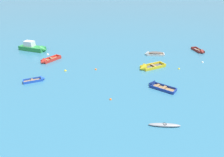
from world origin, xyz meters
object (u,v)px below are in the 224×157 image
at_px(rowboat_yellow_far_right, 147,68).
at_px(mooring_buoy_between_boats_left, 179,69).
at_px(rowboat_deep_blue_back_row_right, 156,86).
at_px(rowboat_red_midfield_right, 47,61).
at_px(motor_launch_green_center, 34,48).
at_px(mooring_buoy_outer_edge, 48,55).
at_px(rowboat_white_foreground_center, 152,54).
at_px(mooring_buoy_central, 202,62).
at_px(mooring_buoy_trailing, 65,71).
at_px(mooring_buoy_far_field, 96,70).
at_px(mooring_buoy_near_foreground, 111,100).
at_px(kayak_grey_near_right, 165,125).
at_px(rowboat_maroon_far_left, 200,52).
at_px(rowboat_blue_outer_left, 39,79).

relative_size(rowboat_yellow_far_right, mooring_buoy_between_boats_left, 13.98).
height_order(rowboat_deep_blue_back_row_right, rowboat_yellow_far_right, rowboat_yellow_far_right).
distance_m(rowboat_red_midfield_right, motor_launch_green_center, 7.49).
height_order(rowboat_yellow_far_right, mooring_buoy_outer_edge, rowboat_yellow_far_right).
bearing_deg(rowboat_yellow_far_right, rowboat_white_foreground_center, 65.11).
distance_m(motor_launch_green_center, mooring_buoy_central, 31.42).
height_order(motor_launch_green_center, mooring_buoy_trailing, motor_launch_green_center).
xyz_separation_m(mooring_buoy_far_field, mooring_buoy_central, (18.18, 0.58, 0.00)).
bearing_deg(mooring_buoy_outer_edge, mooring_buoy_trailing, -64.48).
bearing_deg(rowboat_yellow_far_right, rowboat_deep_blue_back_row_right, -94.81).
relative_size(rowboat_yellow_far_right, mooring_buoy_trailing, 11.78).
distance_m(motor_launch_green_center, mooring_buoy_outer_edge, 4.19).
bearing_deg(rowboat_deep_blue_back_row_right, mooring_buoy_trailing, 150.98).
height_order(rowboat_white_foreground_center, mooring_buoy_central, rowboat_white_foreground_center).
relative_size(rowboat_yellow_far_right, mooring_buoy_far_field, 13.45).
relative_size(mooring_buoy_near_foreground, mooring_buoy_far_field, 0.84).
distance_m(rowboat_red_midfield_right, mooring_buoy_central, 26.51).
bearing_deg(motor_launch_green_center, mooring_buoy_near_foreground, -57.52).
distance_m(kayak_grey_near_right, mooring_buoy_far_field, 15.53).
relative_size(mooring_buoy_outer_edge, mooring_buoy_trailing, 1.11).
xyz_separation_m(rowboat_red_midfield_right, motor_launch_green_center, (-3.41, 6.66, 0.38)).
bearing_deg(rowboat_deep_blue_back_row_right, mooring_buoy_between_boats_left, 42.80).
distance_m(rowboat_deep_blue_back_row_right, rowboat_yellow_far_right, 5.86).
xyz_separation_m(rowboat_maroon_far_left, kayak_grey_near_right, (-14.65, -19.89, -0.03)).
height_order(rowboat_deep_blue_back_row_right, rowboat_blue_outer_left, rowboat_deep_blue_back_row_right).
xyz_separation_m(rowboat_maroon_far_left, mooring_buoy_between_boats_left, (-7.43, -7.00, -0.17)).
xyz_separation_m(kayak_grey_near_right, rowboat_yellow_far_right, (2.18, 13.60, 0.07)).
distance_m(rowboat_maroon_far_left, mooring_buoy_near_foreground, 24.06).
relative_size(kayak_grey_near_right, mooring_buoy_far_field, 8.69).
height_order(rowboat_deep_blue_back_row_right, mooring_buoy_near_foreground, rowboat_deep_blue_back_row_right).
bearing_deg(mooring_buoy_near_foreground, mooring_buoy_outer_edge, 119.60).
xyz_separation_m(rowboat_yellow_far_right, mooring_buoy_outer_edge, (-16.45, 8.87, -0.21)).
relative_size(motor_launch_green_center, mooring_buoy_near_foreground, 20.22).
relative_size(rowboat_blue_outer_left, mooring_buoy_far_field, 8.62).
distance_m(rowboat_blue_outer_left, mooring_buoy_far_field, 8.57).
height_order(mooring_buoy_between_boats_left, mooring_buoy_central, mooring_buoy_central).
relative_size(motor_launch_green_center, kayak_grey_near_right, 1.94).
bearing_deg(mooring_buoy_central, mooring_buoy_trailing, -178.81).
relative_size(kayak_grey_near_right, rowboat_blue_outer_left, 1.01).
height_order(rowboat_red_midfield_right, mooring_buoy_trailing, rowboat_red_midfield_right).
distance_m(rowboat_red_midfield_right, rowboat_deep_blue_back_row_right, 19.00).
relative_size(rowboat_maroon_far_left, mooring_buoy_near_foreground, 12.06).
bearing_deg(mooring_buoy_between_boats_left, rowboat_blue_outer_left, -176.94).
distance_m(rowboat_blue_outer_left, rowboat_yellow_far_right, 16.23).
relative_size(rowboat_yellow_far_right, mooring_buoy_near_foreground, 16.11).
bearing_deg(rowboat_white_foreground_center, mooring_buoy_near_foreground, -123.98).
distance_m(rowboat_red_midfield_right, mooring_buoy_between_boats_left, 21.86).
distance_m(rowboat_yellow_far_right, mooring_buoy_between_boats_left, 5.09).
bearing_deg(mooring_buoy_trailing, rowboat_red_midfield_right, 129.04).
xyz_separation_m(rowboat_yellow_far_right, mooring_buoy_between_boats_left, (5.04, -0.71, -0.21)).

